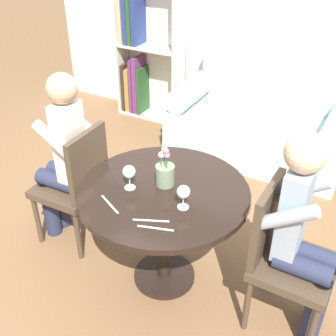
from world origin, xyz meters
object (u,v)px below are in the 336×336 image
object	(u,v)px
chair_left	(77,182)
chair_right	(283,253)
wine_glass_right	(183,193)
flower_vase	(165,172)
person_right	(304,236)
bookshelf_left	(143,50)
wine_glass_left	(129,172)
person_left	(63,158)
couch	(260,124)

from	to	relation	value
chair_left	chair_right	bearing A→B (deg)	88.88
wine_glass_right	flower_vase	size ratio (longest dim) A/B	0.51
chair_left	chair_right	distance (m)	1.41
chair_left	chair_right	world-z (taller)	same
wine_glass_right	flower_vase	world-z (taller)	flower_vase
chair_left	person_right	size ratio (longest dim) A/B	0.73
person_right	flower_vase	xyz separation A→B (m)	(-0.82, -0.01, 0.14)
person_right	flower_vase	world-z (taller)	person_right
chair_left	chair_right	xyz separation A→B (m)	(1.41, 0.01, 0.00)
chair_right	flower_vase	xyz separation A→B (m)	(-0.73, -0.01, 0.30)
bookshelf_left	wine_glass_left	distance (m)	2.53
bookshelf_left	person_left	bearing A→B (deg)	-72.60
bookshelf_left	chair_right	xyz separation A→B (m)	(2.15, -2.05, -0.24)
person_left	flower_vase	world-z (taller)	person_left
couch	person_right	world-z (taller)	person_right
person_left	wine_glass_left	xyz separation A→B (m)	(0.62, -0.12, 0.15)
couch	chair_left	xyz separation A→B (m)	(-0.71, -1.79, 0.18)
person_left	person_right	world-z (taller)	person_left
bookshelf_left	chair_left	xyz separation A→B (m)	(0.74, -2.06, -0.24)
person_left	person_right	xyz separation A→B (m)	(1.59, 0.01, -0.00)
couch	flower_vase	distance (m)	1.85
chair_left	person_left	size ratio (longest dim) A/B	0.71
wine_glass_right	flower_vase	xyz separation A→B (m)	(-0.19, 0.14, -0.01)
chair_right	flower_vase	size ratio (longest dim) A/B	3.28
wine_glass_left	flower_vase	bearing A→B (deg)	39.27
chair_left	person_left	world-z (taller)	person_left
bookshelf_left	chair_left	distance (m)	2.20
wine_glass_left	chair_right	bearing A→B (deg)	8.88
chair_left	wine_glass_right	world-z (taller)	chair_left
couch	bookshelf_left	distance (m)	1.53
bookshelf_left	wine_glass_right	distance (m)	2.73
bookshelf_left	person_left	world-z (taller)	bookshelf_left
chair_left	wine_glass_right	bearing A→B (deg)	79.31
chair_right	wine_glass_left	bearing A→B (deg)	99.72
wine_glass_right	flower_vase	distance (m)	0.24
bookshelf_left	chair_right	world-z (taller)	bookshelf_left
wine_glass_left	wine_glass_right	bearing A→B (deg)	-2.18
couch	chair_right	xyz separation A→B (m)	(0.71, -1.78, 0.18)
couch	wine_glass_right	bearing A→B (deg)	-84.94
chair_left	couch	bearing A→B (deg)	156.92
person_right	wine_glass_right	size ratio (longest dim) A/B	8.77
couch	wine_glass_right	size ratio (longest dim) A/B	11.50
chair_right	wine_glass_right	distance (m)	0.64
chair_right	flower_vase	world-z (taller)	flower_vase
flower_vase	wine_glass_right	bearing A→B (deg)	-36.75
wine_glass_left	couch	bearing A→B (deg)	84.64
flower_vase	couch	bearing A→B (deg)	89.33
bookshelf_left	person_right	size ratio (longest dim) A/B	1.28
chair_right	person_right	size ratio (longest dim) A/B	0.73
person_right	person_left	bearing A→B (deg)	91.30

